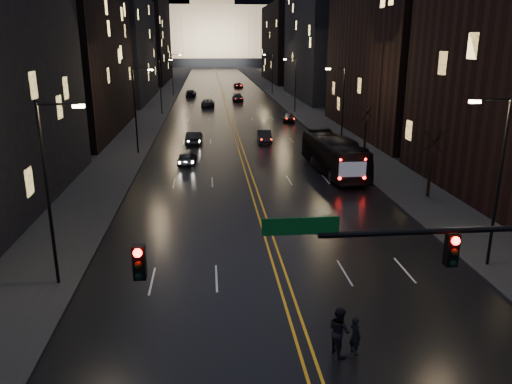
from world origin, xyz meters
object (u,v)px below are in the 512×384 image
object	(u,v)px
receding_car_a	(264,136)
pedestrian_a	(355,336)
pedestrian_b	(339,331)
oncoming_car_a	(187,158)
bus	(334,155)
oncoming_car_b	(194,138)

from	to	relation	value
receding_car_a	pedestrian_a	bearing A→B (deg)	-89.48
pedestrian_b	oncoming_car_a	bearing A→B (deg)	-6.75
pedestrian_a	oncoming_car_a	bearing A→B (deg)	-7.03
oncoming_car_a	pedestrian_a	size ratio (longest dim) A/B	2.53
pedestrian_a	pedestrian_b	xyz separation A→B (m)	(-0.60, 0.08, 0.20)
bus	pedestrian_a	size ratio (longest dim) A/B	7.63
bus	oncoming_car_b	size ratio (longest dim) A/B	2.61
receding_car_a	pedestrian_b	xyz separation A→B (m)	(-1.83, -41.75, 0.24)
bus	pedestrian_b	distance (m)	27.83
oncoming_car_a	bus	bearing A→B (deg)	167.40
bus	oncoming_car_b	world-z (taller)	bus
oncoming_car_a	oncoming_car_b	xyz separation A→B (m)	(0.47, 10.18, 0.08)
oncoming_car_a	pedestrian_a	world-z (taller)	pedestrian_a
receding_car_a	pedestrian_b	size ratio (longest dim) A/B	2.29
oncoming_car_b	oncoming_car_a	bearing A→B (deg)	92.01
bus	oncoming_car_a	size ratio (longest dim) A/B	3.01
receding_car_a	pedestrian_a	size ratio (longest dim) A/B	2.87
oncoming_car_a	receding_car_a	world-z (taller)	receding_car_a
pedestrian_a	pedestrian_b	distance (m)	0.64
bus	receding_car_a	xyz separation A→B (m)	(-4.67, 14.70, -0.92)
oncoming_car_b	pedestrian_a	bearing A→B (deg)	104.18
pedestrian_a	bus	bearing A→B (deg)	-32.64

